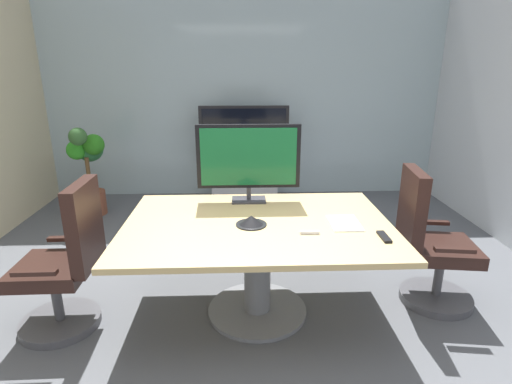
# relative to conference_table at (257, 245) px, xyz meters

# --- Properties ---
(ground_plane) EXTENTS (7.58, 7.58, 0.00)m
(ground_plane) POSITION_rel_conference_table_xyz_m (-0.05, -0.22, -0.57)
(ground_plane) COLOR #515459
(wall_back_glass_partition) EXTENTS (5.56, 0.10, 2.98)m
(wall_back_glass_partition) POSITION_rel_conference_table_xyz_m (-0.05, 3.07, 0.92)
(wall_back_glass_partition) COLOR #9EB2B7
(wall_back_glass_partition) RESTS_ON ground
(conference_table) EXTENTS (1.91, 1.31, 0.75)m
(conference_table) POSITION_rel_conference_table_xyz_m (0.00, 0.00, 0.00)
(conference_table) COLOR tan
(conference_table) RESTS_ON ground
(office_chair_left) EXTENTS (0.60, 0.57, 1.09)m
(office_chair_left) POSITION_rel_conference_table_xyz_m (-1.36, -0.11, -0.11)
(office_chair_left) COLOR #4C4C51
(office_chair_left) RESTS_ON ground
(office_chair_right) EXTENTS (0.62, 0.60, 1.09)m
(office_chair_right) POSITION_rel_conference_table_xyz_m (1.36, 0.10, -0.11)
(office_chair_right) COLOR #4C4C51
(office_chair_right) RESTS_ON ground
(tv_monitor) EXTENTS (0.84, 0.18, 0.64)m
(tv_monitor) POSITION_rel_conference_table_xyz_m (-0.05, 0.49, 0.54)
(tv_monitor) COLOR #333338
(tv_monitor) RESTS_ON conference_table
(wall_display_unit) EXTENTS (1.20, 0.36, 1.31)m
(wall_display_unit) POSITION_rel_conference_table_xyz_m (-0.06, 2.71, -0.13)
(wall_display_unit) COLOR #B7BABC
(wall_display_unit) RESTS_ON ground
(potted_plant) EXTENTS (0.46, 0.64, 1.14)m
(potted_plant) POSITION_rel_conference_table_xyz_m (-2.01, 2.25, 0.07)
(potted_plant) COLOR brown
(potted_plant) RESTS_ON ground
(conference_phone) EXTENTS (0.22, 0.22, 0.07)m
(conference_phone) POSITION_rel_conference_table_xyz_m (-0.05, -0.05, 0.21)
(conference_phone) COLOR black
(conference_phone) RESTS_ON conference_table
(remote_control) EXTENTS (0.05, 0.17, 0.02)m
(remote_control) POSITION_rel_conference_table_xyz_m (0.82, -0.31, 0.19)
(remote_control) COLOR black
(remote_control) RESTS_ON conference_table
(whiteboard_marker) EXTENTS (0.13, 0.02, 0.02)m
(whiteboard_marker) POSITION_rel_conference_table_xyz_m (0.34, -0.22, 0.19)
(whiteboard_marker) COLOR silver
(whiteboard_marker) RESTS_ON conference_table
(paper_notepad) EXTENTS (0.21, 0.30, 0.01)m
(paper_notepad) POSITION_rel_conference_table_xyz_m (0.62, -0.05, 0.18)
(paper_notepad) COLOR white
(paper_notepad) RESTS_ON conference_table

